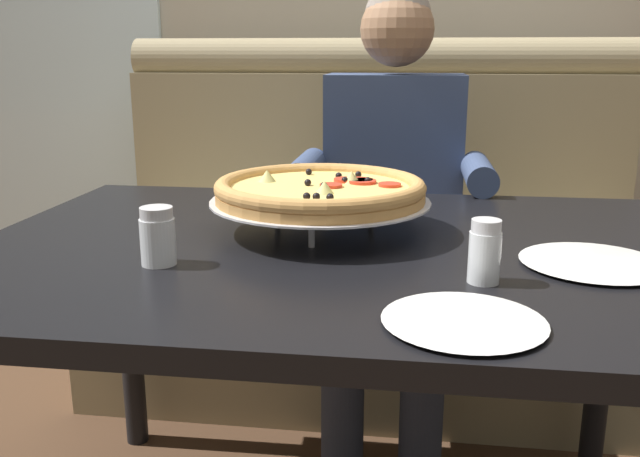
% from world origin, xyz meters
% --- Properties ---
extents(booth_bench, '(1.75, 0.78, 1.13)m').
position_xyz_m(booth_bench, '(0.00, 0.96, 0.40)').
color(booth_bench, '#998966').
rests_on(booth_bench, ground_plane).
extents(dining_table, '(1.38, 0.99, 0.73)m').
position_xyz_m(dining_table, '(0.00, 0.00, 0.66)').
color(dining_table, black).
rests_on(dining_table, ground_plane).
extents(diner_main, '(0.54, 0.64, 1.27)m').
position_xyz_m(diner_main, '(0.08, 0.70, 0.71)').
color(diner_main, '#2D3342').
rests_on(diner_main, ground_plane).
extents(pizza, '(0.44, 0.44, 0.12)m').
position_xyz_m(pizza, '(-0.04, 0.08, 0.81)').
color(pizza, silver).
rests_on(pizza, dining_table).
extents(shaker_oregano, '(0.06, 0.06, 0.10)m').
position_xyz_m(shaker_oregano, '(-0.29, -0.17, 0.77)').
color(shaker_oregano, white).
rests_on(shaker_oregano, dining_table).
extents(shaker_parmesan, '(0.05, 0.05, 0.10)m').
position_xyz_m(shaker_parmesan, '(0.25, -0.19, 0.77)').
color(shaker_parmesan, white).
rests_on(shaker_parmesan, dining_table).
extents(plate_near_left, '(0.25, 0.25, 0.02)m').
position_xyz_m(plate_near_left, '(0.45, -0.08, 0.74)').
color(plate_near_left, white).
rests_on(plate_near_left, dining_table).
extents(plate_near_right, '(0.22, 0.22, 0.02)m').
position_xyz_m(plate_near_right, '(0.21, -0.37, 0.74)').
color(plate_near_right, white).
rests_on(plate_near_right, dining_table).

